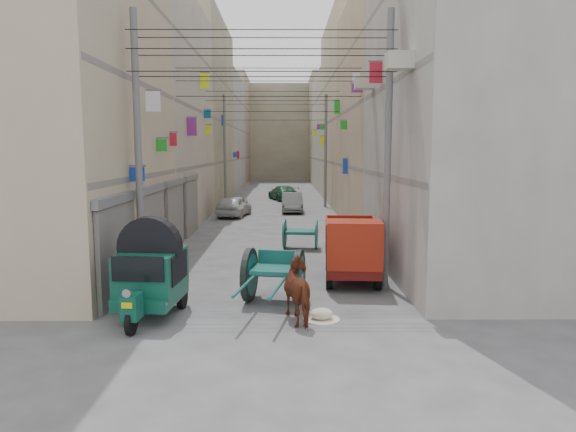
{
  "coord_description": "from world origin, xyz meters",
  "views": [
    {
      "loc": [
        0.58,
        -8.9,
        4.05
      ],
      "look_at": [
        0.72,
        6.5,
        2.08
      ],
      "focal_mm": 32.0,
      "sensor_mm": 36.0,
      "label": 1
    }
  ],
  "objects_px": {
    "auto_rickshaw": "(151,272)",
    "tonga_cart": "(274,275)",
    "distant_car_grey": "(292,202)",
    "distant_car_white": "(234,206)",
    "horse": "(302,291)",
    "mini_truck": "(352,252)",
    "second_cart": "(300,233)",
    "feed_sack": "(321,314)",
    "distant_car_green": "(283,193)"
  },
  "relations": [
    {
      "from": "feed_sack",
      "to": "distant_car_green",
      "type": "bearing_deg",
      "value": 91.8
    },
    {
      "from": "second_cart",
      "to": "distant_car_white",
      "type": "distance_m",
      "value": 11.28
    },
    {
      "from": "tonga_cart",
      "to": "mini_truck",
      "type": "height_order",
      "value": "mini_truck"
    },
    {
      "from": "tonga_cart",
      "to": "second_cart",
      "type": "xyz_separation_m",
      "value": [
        0.96,
        7.58,
        -0.1
      ]
    },
    {
      "from": "mini_truck",
      "to": "distant_car_green",
      "type": "bearing_deg",
      "value": 99.07
    },
    {
      "from": "distant_car_grey",
      "to": "auto_rickshaw",
      "type": "bearing_deg",
      "value": -100.52
    },
    {
      "from": "auto_rickshaw",
      "to": "distant_car_green",
      "type": "bearing_deg",
      "value": 88.41
    },
    {
      "from": "horse",
      "to": "distant_car_white",
      "type": "xyz_separation_m",
      "value": [
        -3.5,
        19.7,
        -0.08
      ]
    },
    {
      "from": "auto_rickshaw",
      "to": "feed_sack",
      "type": "xyz_separation_m",
      "value": [
        4.16,
        -0.33,
        -0.97
      ]
    },
    {
      "from": "distant_car_white",
      "to": "distant_car_grey",
      "type": "distance_m",
      "value": 4.32
    },
    {
      "from": "second_cart",
      "to": "horse",
      "type": "bearing_deg",
      "value": -84.78
    },
    {
      "from": "distant_car_grey",
      "to": "horse",
      "type": "bearing_deg",
      "value": -90.84
    },
    {
      "from": "horse",
      "to": "distant_car_white",
      "type": "relative_size",
      "value": 0.45
    },
    {
      "from": "mini_truck",
      "to": "horse",
      "type": "height_order",
      "value": "mini_truck"
    },
    {
      "from": "feed_sack",
      "to": "distant_car_grey",
      "type": "xyz_separation_m",
      "value": [
        -0.35,
        22.01,
        0.5
      ]
    },
    {
      "from": "auto_rickshaw",
      "to": "distant_car_white",
      "type": "xyz_separation_m",
      "value": [
        0.2,
        19.31,
        -0.46
      ]
    },
    {
      "from": "second_cart",
      "to": "distant_car_green",
      "type": "distance_m",
      "value": 21.26
    },
    {
      "from": "distant_car_grey",
      "to": "distant_car_white",
      "type": "bearing_deg",
      "value": -147.38
    },
    {
      "from": "auto_rickshaw",
      "to": "second_cart",
      "type": "height_order",
      "value": "auto_rickshaw"
    },
    {
      "from": "mini_truck",
      "to": "second_cart",
      "type": "distance_m",
      "value": 5.73
    },
    {
      "from": "mini_truck",
      "to": "second_cart",
      "type": "bearing_deg",
      "value": 108.77
    },
    {
      "from": "auto_rickshaw",
      "to": "distant_car_green",
      "type": "xyz_separation_m",
      "value": [
        3.21,
        29.92,
        -0.51
      ]
    },
    {
      "from": "mini_truck",
      "to": "distant_car_grey",
      "type": "xyz_separation_m",
      "value": [
        -1.55,
        18.54,
        -0.34
      ]
    },
    {
      "from": "second_cart",
      "to": "distant_car_white",
      "type": "height_order",
      "value": "distant_car_white"
    },
    {
      "from": "horse",
      "to": "distant_car_grey",
      "type": "height_order",
      "value": "horse"
    },
    {
      "from": "horse",
      "to": "distant_car_white",
      "type": "bearing_deg",
      "value": -97.29
    },
    {
      "from": "tonga_cart",
      "to": "mini_truck",
      "type": "distance_m",
      "value": 3.13
    },
    {
      "from": "feed_sack",
      "to": "mini_truck",
      "type": "bearing_deg",
      "value": 70.91
    },
    {
      "from": "horse",
      "to": "distant_car_white",
      "type": "distance_m",
      "value": 20.01
    },
    {
      "from": "mini_truck",
      "to": "second_cart",
      "type": "height_order",
      "value": "mini_truck"
    },
    {
      "from": "second_cart",
      "to": "mini_truck",
      "type": "bearing_deg",
      "value": -68.87
    },
    {
      "from": "feed_sack",
      "to": "distant_car_green",
      "type": "xyz_separation_m",
      "value": [
        -0.95,
        30.26,
        0.46
      ]
    },
    {
      "from": "auto_rickshaw",
      "to": "tonga_cart",
      "type": "relative_size",
      "value": 0.8
    },
    {
      "from": "mini_truck",
      "to": "distant_car_white",
      "type": "xyz_separation_m",
      "value": [
        -5.17,
        16.18,
        -0.33
      ]
    },
    {
      "from": "distant_car_green",
      "to": "horse",
      "type": "bearing_deg",
      "value": 74.54
    },
    {
      "from": "feed_sack",
      "to": "second_cart",
      "type": "bearing_deg",
      "value": 91.34
    },
    {
      "from": "distant_car_white",
      "to": "distant_car_grey",
      "type": "bearing_deg",
      "value": -136.92
    },
    {
      "from": "distant_car_grey",
      "to": "mini_truck",
      "type": "bearing_deg",
      "value": -85.76
    },
    {
      "from": "tonga_cart",
      "to": "distant_car_white",
      "type": "bearing_deg",
      "value": 109.44
    },
    {
      "from": "auto_rickshaw",
      "to": "distant_car_green",
      "type": "distance_m",
      "value": 30.1
    },
    {
      "from": "distant_car_green",
      "to": "mini_truck",
      "type": "bearing_deg",
      "value": 78.21
    },
    {
      "from": "second_cart",
      "to": "horse",
      "type": "xyz_separation_m",
      "value": [
        -0.26,
        -9.07,
        0.07
      ]
    },
    {
      "from": "auto_rickshaw",
      "to": "distant_car_grey",
      "type": "xyz_separation_m",
      "value": [
        3.82,
        21.67,
        -0.47
      ]
    },
    {
      "from": "tonga_cart",
      "to": "distant_car_green",
      "type": "bearing_deg",
      "value": 100.27
    },
    {
      "from": "mini_truck",
      "to": "distant_car_green",
      "type": "distance_m",
      "value": 26.88
    },
    {
      "from": "auto_rickshaw",
      "to": "tonga_cart",
      "type": "bearing_deg",
      "value": 24.7
    },
    {
      "from": "horse",
      "to": "distant_car_green",
      "type": "height_order",
      "value": "horse"
    },
    {
      "from": "distant_car_grey",
      "to": "distant_car_green",
      "type": "bearing_deg",
      "value": 93.65
    },
    {
      "from": "horse",
      "to": "distant_car_green",
      "type": "distance_m",
      "value": 30.32
    },
    {
      "from": "mini_truck",
      "to": "feed_sack",
      "type": "xyz_separation_m",
      "value": [
        -1.2,
        -3.47,
        -0.84
      ]
    }
  ]
}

